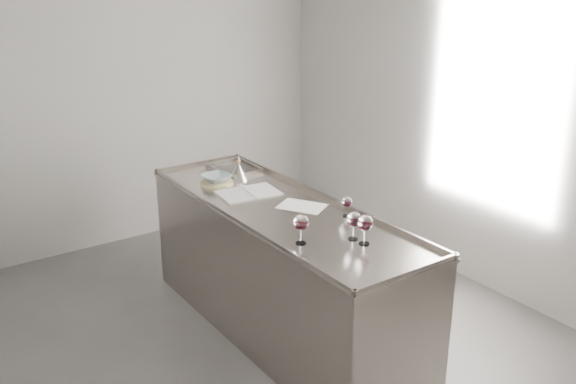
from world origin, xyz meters
TOP-DOWN VIEW (x-y plane):
  - room_shell at (0.00, 0.00)m, footprint 4.54×5.04m
  - counter at (0.50, 0.30)m, footprint 0.77×2.42m
  - wine_glass_left at (0.28, -0.23)m, footprint 0.09×0.09m
  - wine_glass_middle at (0.58, -0.45)m, footprint 0.09×0.09m
  - wine_glass_right at (0.57, -0.36)m, footprint 0.09×0.09m
  - wine_glass_small at (0.78, -0.06)m, footprint 0.07×0.07m
  - notebook at (0.47, 0.67)m, footprint 0.45×0.34m
  - loose_paper_top at (0.64, 0.25)m, footprint 0.34×0.37m
  - trivet at (0.40, 0.99)m, footprint 0.30×0.30m
  - ceramic_bowl at (0.40, 0.99)m, footprint 0.22×0.22m
  - wine_funnel at (0.57, 0.97)m, footprint 0.14×0.14m

SIDE VIEW (x-z plane):
  - counter at x=0.50m, z-range -0.01..0.96m
  - loose_paper_top at x=0.64m, z-range 0.94..0.94m
  - notebook at x=0.47m, z-range 0.94..0.95m
  - trivet at x=0.40m, z-range 0.94..0.96m
  - ceramic_bowl at x=0.40m, z-range 0.96..1.01m
  - wine_funnel at x=0.57m, z-range 0.90..1.10m
  - wine_glass_small at x=0.78m, z-range 0.97..1.10m
  - wine_glass_right at x=0.57m, z-range 0.98..1.15m
  - wine_glass_left at x=0.28m, z-range 0.98..1.16m
  - wine_glass_middle at x=0.58m, z-range 0.98..1.16m
  - room_shell at x=0.00m, z-range -0.02..2.82m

